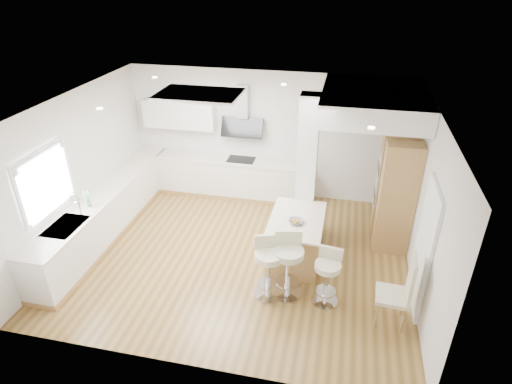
% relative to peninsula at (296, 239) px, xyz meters
% --- Properties ---
extents(ground, '(6.00, 6.00, 0.00)m').
position_rel_peninsula_xyz_m(ground, '(-1.01, -0.12, -0.43)').
color(ground, olive).
rests_on(ground, ground).
extents(ceiling, '(6.00, 5.00, 0.02)m').
position_rel_peninsula_xyz_m(ceiling, '(-1.01, -0.12, -0.43)').
color(ceiling, white).
rests_on(ceiling, ground).
extents(wall_back, '(6.00, 0.04, 2.80)m').
position_rel_peninsula_xyz_m(wall_back, '(-1.01, 2.38, 0.97)').
color(wall_back, silver).
rests_on(wall_back, ground).
extents(wall_left, '(0.04, 5.00, 2.80)m').
position_rel_peninsula_xyz_m(wall_left, '(-4.01, -0.12, 0.97)').
color(wall_left, silver).
rests_on(wall_left, ground).
extents(wall_right, '(0.04, 5.00, 2.80)m').
position_rel_peninsula_xyz_m(wall_right, '(1.99, -0.12, 0.97)').
color(wall_right, silver).
rests_on(wall_right, ground).
extents(skylight, '(4.10, 2.10, 0.06)m').
position_rel_peninsula_xyz_m(skylight, '(-1.80, 0.48, 2.34)').
color(skylight, white).
rests_on(skylight, ground).
extents(window_left, '(0.06, 1.28, 1.07)m').
position_rel_peninsula_xyz_m(window_left, '(-3.96, -1.02, 1.27)').
color(window_left, white).
rests_on(window_left, ground).
extents(doorway_right, '(0.05, 1.00, 2.10)m').
position_rel_peninsula_xyz_m(doorway_right, '(1.97, -0.72, 0.57)').
color(doorway_right, '#463C37').
rests_on(doorway_right, ground).
extents(counter_left, '(0.63, 4.50, 1.35)m').
position_rel_peninsula_xyz_m(counter_left, '(-3.71, 0.11, 0.03)').
color(counter_left, '#B0854B').
rests_on(counter_left, ground).
extents(counter_back, '(3.62, 0.63, 2.50)m').
position_rel_peninsula_xyz_m(counter_back, '(-1.92, 2.10, 0.27)').
color(counter_back, '#B0854B').
rests_on(counter_back, ground).
extents(pillar, '(0.35, 0.35, 2.80)m').
position_rel_peninsula_xyz_m(pillar, '(0.04, 0.83, 0.97)').
color(pillar, white).
rests_on(pillar, ground).
extents(soffit, '(1.78, 2.20, 0.40)m').
position_rel_peninsula_xyz_m(soffit, '(1.09, 1.28, 2.17)').
color(soffit, white).
rests_on(soffit, ground).
extents(oven_column, '(0.63, 1.21, 2.10)m').
position_rel_peninsula_xyz_m(oven_column, '(1.67, 1.11, 0.62)').
color(oven_column, '#B0854B').
rests_on(oven_column, ground).
extents(peninsula, '(0.92, 1.39, 0.91)m').
position_rel_peninsula_xyz_m(peninsula, '(0.00, 0.00, 0.00)').
color(peninsula, '#B0854B').
rests_on(peninsula, ground).
extents(bar_stool_a, '(0.59, 0.59, 1.04)m').
position_rel_peninsula_xyz_m(bar_stool_a, '(-0.30, -1.02, 0.16)').
color(bar_stool_a, silver).
rests_on(bar_stool_a, ground).
extents(bar_stool_b, '(0.59, 0.59, 1.10)m').
position_rel_peninsula_xyz_m(bar_stool_b, '(-0.00, -0.94, 0.19)').
color(bar_stool_b, silver).
rests_on(bar_stool_b, ground).
extents(bar_stool_c, '(0.48, 0.48, 0.94)m').
position_rel_peninsula_xyz_m(bar_stool_c, '(0.61, -0.99, 0.10)').
color(bar_stool_c, silver).
rests_on(bar_stool_c, ground).
extents(dining_chair, '(0.49, 0.49, 1.20)m').
position_rel_peninsula_xyz_m(dining_chair, '(1.67, -1.23, 0.21)').
color(dining_chair, beige).
rests_on(dining_chair, ground).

